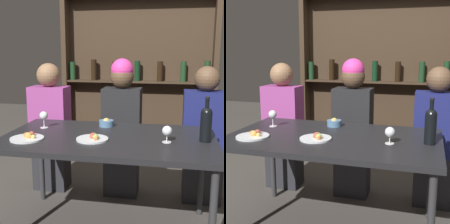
{
  "view_description": "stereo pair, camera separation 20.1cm",
  "coord_description": "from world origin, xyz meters",
  "views": [
    {
      "loc": [
        0.44,
        -2.08,
        1.33
      ],
      "look_at": [
        0.0,
        0.13,
        0.88
      ],
      "focal_mm": 50.0,
      "sensor_mm": 36.0,
      "label": 1
    },
    {
      "loc": [
        0.63,
        -2.04,
        1.33
      ],
      "look_at": [
        0.0,
        0.13,
        0.88
      ],
      "focal_mm": 50.0,
      "sensor_mm": 36.0,
      "label": 2
    }
  ],
  "objects": [
    {
      "name": "dining_table",
      "position": [
        0.0,
        0.0,
        0.68
      ],
      "size": [
        1.49,
        0.87,
        0.73
      ],
      "color": "black",
      "rests_on": "ground_plane"
    },
    {
      "name": "food_plate_0",
      "position": [
        -0.09,
        -0.11,
        0.74
      ],
      "size": [
        0.22,
        0.22,
        0.05
      ],
      "color": "silver",
      "rests_on": "dining_table"
    },
    {
      "name": "wine_rack_wall",
      "position": [
        0.0,
        1.78,
        1.14
      ],
      "size": [
        1.87,
        0.21,
        2.24
      ],
      "color": "#38281C",
      "rests_on": "ground_plane"
    },
    {
      "name": "wine_bottle",
      "position": [
        0.66,
        0.0,
        0.86
      ],
      "size": [
        0.08,
        0.08,
        0.3
      ],
      "color": "black",
      "rests_on": "dining_table"
    },
    {
      "name": "wine_glass_0",
      "position": [
        0.41,
        -0.07,
        0.81
      ],
      "size": [
        0.07,
        0.07,
        0.11
      ],
      "color": "silver",
      "rests_on": "dining_table"
    },
    {
      "name": "seated_person_center",
      "position": [
        -0.01,
        0.63,
        0.63
      ],
      "size": [
        0.34,
        0.22,
        1.26
      ],
      "color": "#26262B",
      "rests_on": "ground_plane"
    },
    {
      "name": "wine_glass_1",
      "position": [
        -0.54,
        0.14,
        0.83
      ],
      "size": [
        0.06,
        0.06,
        0.13
      ],
      "color": "silver",
      "rests_on": "dining_table"
    },
    {
      "name": "seated_person_right",
      "position": [
        0.71,
        0.63,
        0.57
      ],
      "size": [
        0.37,
        0.22,
        1.2
      ],
      "color": "#26262B",
      "rests_on": "ground_plane"
    },
    {
      "name": "snack_bowl",
      "position": [
        -0.08,
        0.29,
        0.76
      ],
      "size": [
        0.12,
        0.12,
        0.07
      ],
      "color": "#4C7299",
      "rests_on": "dining_table"
    },
    {
      "name": "food_plate_1",
      "position": [
        -0.53,
        -0.18,
        0.74
      ],
      "size": [
        0.23,
        0.23,
        0.05
      ],
      "color": "silver",
      "rests_on": "dining_table"
    },
    {
      "name": "seated_person_left",
      "position": [
        -0.7,
        0.63,
        0.58
      ],
      "size": [
        0.35,
        0.22,
        1.21
      ],
      "color": "#26262B",
      "rests_on": "ground_plane"
    }
  ]
}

